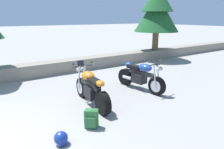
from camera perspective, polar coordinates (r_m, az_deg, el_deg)
name	(u,v)px	position (r m, az deg, el deg)	size (l,w,h in m)	color
motorcycle_orange_near_left	(91,89)	(5.99, -5.85, -3.89)	(0.67, 2.07, 1.18)	black
motorcycle_blue_centre	(141,76)	(7.24, 7.96, -0.52)	(0.71, 2.06, 1.18)	black
rider_backpack	(91,118)	(4.86, -5.72, -11.85)	(0.35, 0.35, 0.47)	#2D6B38
rider_helmet	(61,138)	(4.43, -13.89, -16.75)	(0.28, 0.28, 0.28)	navy
pine_tree_far_right	(157,10)	(12.66, 12.33, 17.10)	(2.57, 2.57, 3.70)	brown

